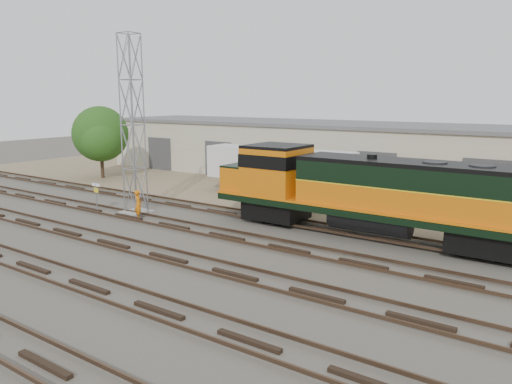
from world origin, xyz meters
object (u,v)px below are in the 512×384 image
Objects in this scene: locomotive at (365,191)px; signal_tower at (133,129)px; worker at (138,205)px; semi_trailer at (282,167)px.

locomotive is 15.22m from signal_tower.
locomotive is 10.05× the size of worker.
semi_trailer is (-9.63, 6.82, -0.21)m from locomotive.
locomotive is at bearing -130.75° from worker.
semi_trailer is at bearing 144.70° from locomotive.
locomotive is 1.63× the size of signal_tower.
worker is (1.22, -0.91, -4.68)m from signal_tower.
semi_trailer is (4.88, 10.25, -3.26)m from signal_tower.
semi_trailer is at bearing -77.00° from worker.
locomotive reaches higher than semi_trailer.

